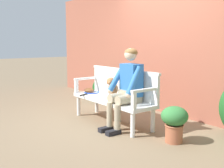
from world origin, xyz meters
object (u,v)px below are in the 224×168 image
at_px(person_seated, 127,86).
at_px(baseball_glove, 89,90).
at_px(dog_on_bench, 112,88).
at_px(potted_plant, 174,121).
at_px(garden_bench, 112,101).
at_px(tennis_racket, 91,92).

xyz_separation_m(person_seated, baseball_glove, (-1.11, -0.01, -0.23)).
distance_m(dog_on_bench, baseball_glove, 0.72).
bearing_deg(baseball_glove, person_seated, 0.56).
height_order(dog_on_bench, potted_plant, dog_on_bench).
distance_m(person_seated, potted_plant, 0.97).
xyz_separation_m(garden_bench, tennis_racket, (-0.65, -0.01, 0.07)).
bearing_deg(potted_plant, dog_on_bench, -174.40).
xyz_separation_m(tennis_racket, baseball_glove, (-0.04, -0.02, 0.04)).
bearing_deg(potted_plant, person_seated, -171.31).
relative_size(garden_bench, potted_plant, 3.35).
height_order(person_seated, tennis_racket, person_seated).
relative_size(garden_bench, baseball_glove, 7.90).
bearing_deg(tennis_racket, dog_on_bench, 0.28).
distance_m(tennis_racket, baseball_glove, 0.05).
distance_m(baseball_glove, potted_plant, 2.00).
bearing_deg(garden_bench, dog_on_bench, -20.85).
bearing_deg(baseball_glove, garden_bench, 2.43).
bearing_deg(dog_on_bench, potted_plant, 5.60).
relative_size(dog_on_bench, baseball_glove, 1.72).
relative_size(garden_bench, person_seated, 1.33).
height_order(garden_bench, baseball_glove, baseball_glove).
xyz_separation_m(person_seated, dog_on_bench, (-0.40, 0.01, -0.08)).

